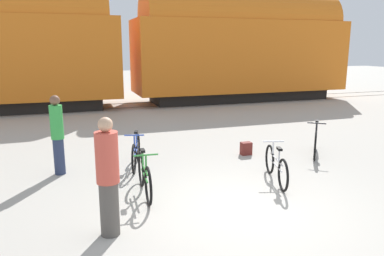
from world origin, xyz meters
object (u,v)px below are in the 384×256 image
Objects in this scene: freight_train at (126,44)px; bicycle_green at (144,176)px; person_in_red at (108,177)px; backpack at (246,148)px; bicycle_silver at (276,166)px; bicycle_blue at (136,152)px; bicycle_black at (316,141)px; person_in_green at (57,134)px.

freight_train reaches higher than bicycle_green.
freight_train is 12.61× the size of person_in_red.
freight_train is 68.53× the size of backpack.
person_in_red is at bearing -120.45° from bicycle_green.
bicycle_blue is at bearing 143.32° from bicycle_silver.
bicycle_black is at bearing -98.29° from person_in_red.
bicycle_blue is at bearing -50.37° from person_in_red.
backpack is at bearing -72.97° from person_in_green.
person_in_green is 0.98× the size of person_in_red.
person_in_green reaches higher than bicycle_silver.
bicycle_blue is (-1.33, -9.61, -2.58)m from freight_train.
person_in_green is 5.30× the size of backpack.
person_in_red is (-5.69, -2.67, 0.53)m from bicycle_black.
bicycle_silver is 3.88m from person_in_red.
freight_train reaches higher than person_in_red.
bicycle_green is (-1.49, -11.41, -2.56)m from freight_train.
bicycle_silver is at bearing -83.48° from freight_train.
bicycle_green is at bearing -97.43° from freight_train.
bicycle_blue is at bearing -178.57° from backpack.
bicycle_black is 6.50m from person_in_green.
bicycle_black is 0.78× the size of person_in_red.
bicycle_blue is 4.95× the size of backpack.
bicycle_blue is 1.81m from bicycle_green.
bicycle_silver is at bearing -3.46° from bicycle_green.
bicycle_green is (-0.16, -1.81, 0.01)m from bicycle_blue.
bicycle_silver is 0.94× the size of person_in_green.
bicycle_silver is 2.51m from bicycle_black.
bicycle_silver is 0.92× the size of person_in_red.
person_in_green is at bearing -20.03° from person_in_red.
freight_train reaches higher than backpack.
bicycle_silver reaches higher than backpack.
bicycle_blue is 0.91× the size of person_in_red.
bicycle_blue is at bearing 84.99° from bicycle_green.
bicycle_silver is at bearing -98.06° from person_in_green.
bicycle_green is 2.48m from person_in_green.
bicycle_green reaches higher than bicycle_blue.
person_in_red reaches higher than bicycle_green.
person_in_green is at bearing 175.09° from bicycle_black.
bicycle_green is at bearing -95.01° from bicycle_blue.
bicycle_blue is 0.98× the size of bicycle_green.
bicycle_silver is 0.99× the size of bicycle_green.
bicycle_blue is 3.31m from bicycle_silver.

